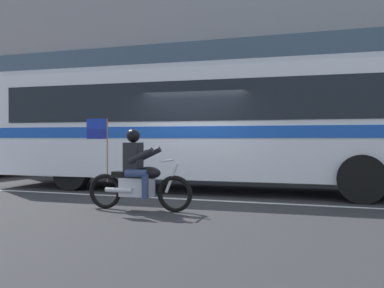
# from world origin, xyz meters

# --- Properties ---
(ground_plane) EXTENTS (60.00, 60.00, 0.00)m
(ground_plane) POSITION_xyz_m (0.00, 0.00, 0.00)
(ground_plane) COLOR #2B2B2D
(sidewalk_curb) EXTENTS (28.00, 3.80, 0.15)m
(sidewalk_curb) POSITION_xyz_m (0.00, 5.10, 0.07)
(sidewalk_curb) COLOR gray
(sidewalk_curb) RESTS_ON ground_plane
(lane_center_stripe) EXTENTS (26.60, 0.14, 0.01)m
(lane_center_stripe) POSITION_xyz_m (0.00, -0.60, 0.00)
(lane_center_stripe) COLOR silver
(lane_center_stripe) RESTS_ON ground_plane
(office_building_facade) EXTENTS (28.00, 0.89, 13.23)m
(office_building_facade) POSITION_xyz_m (0.00, 7.39, 6.62)
(office_building_facade) COLOR gray
(office_building_facade) RESTS_ON ground_plane
(transit_bus) EXTENTS (12.38, 2.94, 3.22)m
(transit_bus) POSITION_xyz_m (0.40, 1.19, 1.88)
(transit_bus) COLOR silver
(transit_bus) RESTS_ON ground_plane
(motorcycle_with_rider) EXTENTS (2.20, 0.64, 1.78)m
(motorcycle_with_rider) POSITION_xyz_m (-0.35, -2.30, 0.67)
(motorcycle_with_rider) COLOR black
(motorcycle_with_rider) RESTS_ON ground_plane
(fire_hydrant) EXTENTS (0.22, 0.30, 0.75)m
(fire_hydrant) POSITION_xyz_m (-1.12, 4.36, 0.52)
(fire_hydrant) COLOR red
(fire_hydrant) RESTS_ON sidewalk_curb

